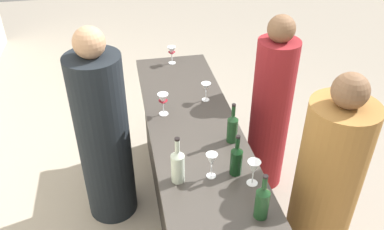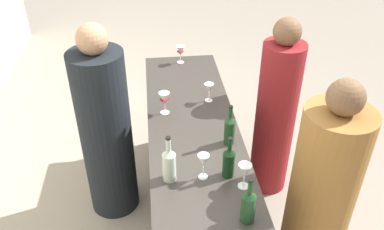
# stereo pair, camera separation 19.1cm
# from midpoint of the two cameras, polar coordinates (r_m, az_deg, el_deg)

# --- Properties ---
(ground_plane) EXTENTS (12.00, 12.00, 0.00)m
(ground_plane) POSITION_cam_midpoint_polar(r_m,az_deg,el_deg) (3.42, 1.64, -13.67)
(ground_plane) COLOR #9E9384
(bar_counter) EXTENTS (2.08, 0.62, 0.92)m
(bar_counter) POSITION_cam_midpoint_polar(r_m,az_deg,el_deg) (3.09, 1.78, -7.85)
(bar_counter) COLOR #2A2723
(bar_counter) RESTS_ON ground
(wine_bottle_leftmost_olive_green) EXTENTS (0.07, 0.07, 0.28)m
(wine_bottle_leftmost_olive_green) POSITION_cam_midpoint_polar(r_m,az_deg,el_deg) (2.09, 10.71, -12.59)
(wine_bottle_leftmost_olive_green) COLOR #193D1E
(wine_bottle_leftmost_olive_green) RESTS_ON bar_counter
(wine_bottle_second_left_dark_green) EXTENTS (0.07, 0.07, 0.27)m
(wine_bottle_second_left_dark_green) POSITION_cam_midpoint_polar(r_m,az_deg,el_deg) (2.32, 7.62, -6.66)
(wine_bottle_second_left_dark_green) COLOR black
(wine_bottle_second_left_dark_green) RESTS_ON bar_counter
(wine_bottle_center_clear_pale) EXTENTS (0.08, 0.08, 0.30)m
(wine_bottle_center_clear_pale) POSITION_cam_midpoint_polar(r_m,az_deg,el_deg) (2.27, -0.87, -7.03)
(wine_bottle_center_clear_pale) COLOR #B7C6B2
(wine_bottle_center_clear_pale) RESTS_ON bar_counter
(wine_bottle_second_right_olive_green) EXTENTS (0.07, 0.07, 0.28)m
(wine_bottle_second_right_olive_green) POSITION_cam_midpoint_polar(r_m,az_deg,el_deg) (2.56, 7.50, -2.09)
(wine_bottle_second_right_olive_green) COLOR #193D1E
(wine_bottle_second_right_olive_green) RESTS_ON bar_counter
(wine_glass_near_left) EXTENTS (0.08, 0.08, 0.16)m
(wine_glass_near_left) POSITION_cam_midpoint_polar(r_m,az_deg,el_deg) (2.26, 9.95, -8.01)
(wine_glass_near_left) COLOR white
(wine_glass_near_left) RESTS_ON bar_counter
(wine_glass_near_center) EXTENTS (0.07, 0.07, 0.15)m
(wine_glass_near_center) POSITION_cam_midpoint_polar(r_m,az_deg,el_deg) (2.98, 4.28, 3.76)
(wine_glass_near_center) COLOR white
(wine_glass_near_center) RESTS_ON bar_counter
(wine_glass_near_right) EXTENTS (0.07, 0.07, 0.16)m
(wine_glass_near_right) POSITION_cam_midpoint_polar(r_m,az_deg,el_deg) (3.55, -0.12, 9.04)
(wine_glass_near_right) COLOR white
(wine_glass_near_right) RESTS_ON bar_counter
(wine_glass_far_left) EXTENTS (0.07, 0.07, 0.17)m
(wine_glass_far_left) POSITION_cam_midpoint_polar(r_m,az_deg,el_deg) (2.28, 3.98, -6.71)
(wine_glass_far_left) COLOR white
(wine_glass_far_left) RESTS_ON bar_counter
(wine_glass_far_center) EXTENTS (0.08, 0.08, 0.17)m
(wine_glass_far_center) POSITION_cam_midpoint_polar(r_m,az_deg,el_deg) (2.83, -2.04, 2.21)
(wine_glass_far_center) COLOR white
(wine_glass_far_center) RESTS_ON bar_counter
(person_left_guest) EXTENTS (0.36, 0.36, 1.54)m
(person_left_guest) POSITION_cam_midpoint_polar(r_m,az_deg,el_deg) (3.30, 13.43, -0.23)
(person_left_guest) COLOR maroon
(person_left_guest) RESTS_ON ground
(person_center_guest) EXTENTS (0.50, 0.50, 1.57)m
(person_center_guest) POSITION_cam_midpoint_polar(r_m,az_deg,el_deg) (2.65, 19.71, -11.69)
(person_center_guest) COLOR #9E6B33
(person_center_guest) RESTS_ON ground
(person_right_guest) EXTENTS (0.48, 0.48, 1.59)m
(person_right_guest) POSITION_cam_midpoint_polar(r_m,az_deg,el_deg) (3.06, -10.43, -2.57)
(person_right_guest) COLOR black
(person_right_guest) RESTS_ON ground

